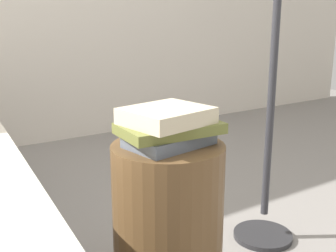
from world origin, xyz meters
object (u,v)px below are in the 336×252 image
Objects in this scene: side_table at (168,224)px; book_slate at (170,139)px; book_cream at (167,116)px; book_olive at (170,128)px.

book_slate reaches higher than side_table.
book_olive is at bearing -10.52° from book_cream.
book_olive reaches higher than book_slate.
book_slate is 0.07m from book_cream.
book_olive reaches higher than side_table.
book_olive is at bearing -154.91° from book_slate.
book_slate is at bearing 36.98° from book_olive.
book_cream is at bearing 176.30° from book_slate.
book_cream is (-0.01, -0.01, 0.35)m from side_table.
book_cream reaches higher than book_slate.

